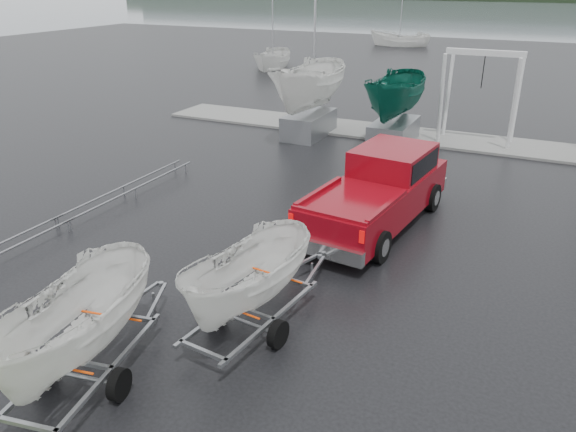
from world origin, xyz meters
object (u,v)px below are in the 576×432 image
Objects in this scene: pickup_truck at (381,187)px; trailer_hitched at (249,227)px; trailer_parked at (67,260)px; boat_hoist at (481,84)px.

trailer_hitched is at bearing -90.00° from pickup_truck.
trailer_hitched is at bearing 45.53° from trailer_parked.
trailer_hitched is (-0.76, -6.78, 1.31)m from pickup_truck.
trailer_hitched is 17.21m from boat_hoist.
trailer_parked reaches higher than pickup_truck.
trailer_hitched reaches higher than pickup_truck.
trailer_parked is (-2.70, -9.62, 1.47)m from pickup_truck.
trailer_hitched is at bearing -96.81° from boat_hoist.
boat_hoist is at bearing 89.32° from pickup_truck.
trailer_parked is 20.32m from boat_hoist.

